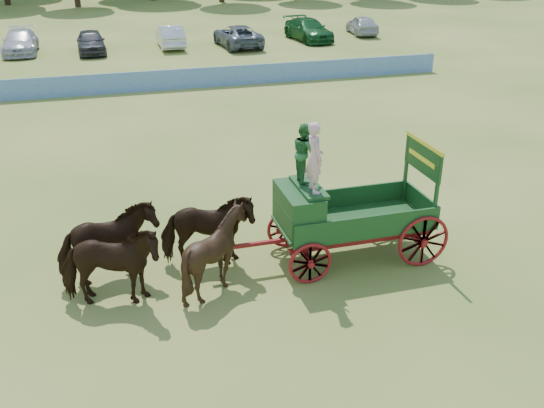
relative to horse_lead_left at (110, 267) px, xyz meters
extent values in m
plane|color=#A69C4B|center=(7.11, 1.34, -0.99)|extent=(160.00, 160.00, 0.00)
imported|color=black|center=(0.00, 0.00, 0.00)|extent=(2.51, 1.52, 1.98)
imported|color=black|center=(0.00, 1.10, 0.00)|extent=(2.53, 1.59, 1.98)
imported|color=black|center=(2.40, 0.00, 0.00)|extent=(1.89, 1.71, 1.98)
imported|color=black|center=(2.40, 1.10, 0.00)|extent=(2.48, 1.42, 1.98)
cube|color=maroon|center=(4.60, 0.55, -0.39)|extent=(0.12, 2.00, 0.12)
cube|color=maroon|center=(7.60, 0.55, -0.39)|extent=(0.12, 2.00, 0.12)
cube|color=maroon|center=(6.10, 0.00, -0.27)|extent=(3.80, 0.10, 0.12)
cube|color=maroon|center=(6.10, 1.10, -0.27)|extent=(3.80, 0.10, 0.12)
cube|color=maroon|center=(3.70, 0.55, -0.24)|extent=(2.80, 0.09, 0.09)
cube|color=#1E501A|center=(6.10, 0.55, 0.01)|extent=(3.80, 1.80, 0.10)
cube|color=#1E501A|center=(6.10, -0.33, 0.31)|extent=(3.80, 0.06, 0.55)
cube|color=#1E501A|center=(6.10, 1.43, 0.31)|extent=(3.80, 0.06, 0.55)
cube|color=#1E501A|center=(7.98, 0.55, 0.31)|extent=(0.06, 1.80, 0.55)
cube|color=#1E501A|center=(4.60, 0.55, 0.56)|extent=(0.85, 1.70, 1.05)
cube|color=#1E501A|center=(4.85, 0.55, 1.13)|extent=(0.55, 1.50, 0.08)
cube|color=#1E501A|center=(4.22, 0.55, 0.36)|extent=(0.10, 1.60, 0.65)
cube|color=#1E501A|center=(4.40, 0.55, 0.06)|extent=(0.55, 1.60, 0.06)
cube|color=#1E501A|center=(7.90, -0.25, 0.96)|extent=(0.08, 0.08, 1.80)
cube|color=#1E501A|center=(7.90, 1.35, 0.96)|extent=(0.08, 0.08, 1.80)
cube|color=#1E501A|center=(7.90, 0.55, 1.56)|extent=(0.07, 1.75, 0.75)
cube|color=gold|center=(7.90, 0.55, 1.96)|extent=(0.08, 1.80, 0.09)
cube|color=gold|center=(7.86, 0.55, 1.56)|extent=(0.02, 1.30, 0.12)
torus|color=maroon|center=(4.60, -0.40, -0.44)|extent=(1.09, 0.09, 1.09)
torus|color=maroon|center=(4.60, 1.50, -0.44)|extent=(1.09, 0.09, 1.09)
torus|color=maroon|center=(7.60, -0.40, -0.29)|extent=(1.39, 0.09, 1.39)
torus|color=maroon|center=(7.60, 1.50, -0.29)|extent=(1.39, 0.09, 1.39)
imported|color=beige|center=(4.85, 0.20, 2.03)|extent=(0.41, 0.62, 1.71)
imported|color=#276930|center=(4.85, 0.90, 1.90)|extent=(0.55, 0.71, 1.46)
cube|color=#1F5BAC|center=(6.11, 19.34, -0.46)|extent=(26.00, 0.08, 1.05)
imported|color=silver|center=(-4.51, 31.81, -0.24)|extent=(2.11, 5.17, 1.50)
imported|color=#333338|center=(0.01, 30.57, -0.23)|extent=(1.91, 4.48, 1.51)
imported|color=silver|center=(5.35, 31.19, -0.23)|extent=(1.62, 4.60, 1.51)
imported|color=slate|center=(9.91, 30.16, -0.25)|extent=(2.87, 5.52, 1.49)
imported|color=#144C1E|center=(15.51, 31.17, -0.21)|extent=(2.75, 5.55, 1.55)
imported|color=#B2B2B7|center=(20.38, 32.48, -0.26)|extent=(2.30, 4.49, 1.46)
camera|label=1|loc=(0.26, -12.19, 6.98)|focal=40.00mm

